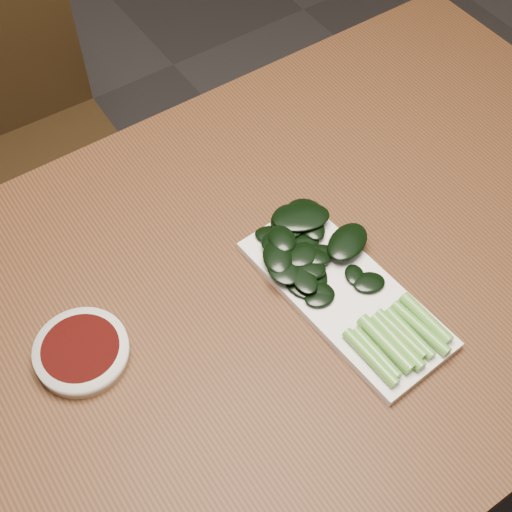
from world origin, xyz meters
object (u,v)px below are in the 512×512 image
at_px(table, 260,318).
at_px(sauce_bowl, 82,352).
at_px(gai_lan, 326,268).
at_px(serving_plate, 344,294).
at_px(chair_far, 23,146).

height_order(table, sauce_bowl, sauce_bowl).
bearing_deg(gai_lan, serving_plate, -84.80).
relative_size(serving_plate, gai_lan, 0.98).
distance_m(table, gai_lan, 0.14).
xyz_separation_m(serving_plate, gai_lan, (-0.00, 0.04, 0.02)).
xyz_separation_m(chair_far, gai_lan, (0.20, -0.77, 0.29)).
bearing_deg(table, chair_far, 98.81).
bearing_deg(sauce_bowl, serving_plate, -19.22).
relative_size(table, gai_lan, 4.18).
height_order(chair_far, sauce_bowl, chair_far).
xyz_separation_m(sauce_bowl, gai_lan, (0.34, -0.08, 0.01)).
xyz_separation_m(table, chair_far, (-0.11, 0.74, -0.19)).
xyz_separation_m(sauce_bowl, serving_plate, (0.35, -0.12, -0.01)).
bearing_deg(chair_far, sauce_bowl, -99.70).
distance_m(serving_plate, gai_lan, 0.05).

